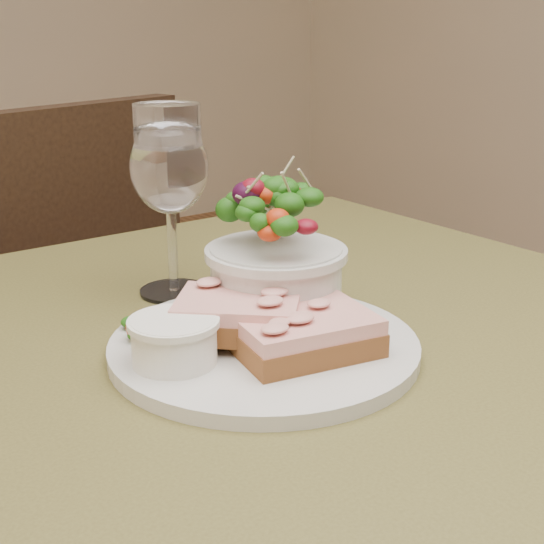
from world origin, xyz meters
TOP-DOWN VIEW (x-y plane):
  - cafe_table at (0.00, 0.00)m, footprint 0.80×0.80m
  - chair_far at (-0.02, 0.72)m, footprint 0.52×0.52m
  - dinner_plate at (-0.03, -0.01)m, footprint 0.26×0.26m
  - sandwich_front at (-0.02, -0.05)m, footprint 0.12×0.10m
  - sandwich_back at (-0.05, 0.00)m, footprint 0.12×0.12m
  - ramekin at (-0.11, -0.01)m, footprint 0.07×0.07m
  - salad_bowl at (0.01, 0.03)m, footprint 0.12×0.12m
  - garnish at (-0.10, 0.06)m, footprint 0.05×0.04m
  - wine_glass at (-0.02, 0.16)m, footprint 0.08×0.08m

SIDE VIEW (x-z plane):
  - chair_far at x=-0.02m, z-range -0.16..0.74m
  - cafe_table at x=0.00m, z-range 0.27..1.02m
  - dinner_plate at x=-0.03m, z-range 0.75..0.76m
  - garnish at x=-0.10m, z-range 0.76..0.78m
  - sandwich_front at x=-0.02m, z-range 0.76..0.79m
  - ramekin at x=-0.11m, z-range 0.76..0.80m
  - sandwich_back at x=-0.05m, z-range 0.77..0.80m
  - salad_bowl at x=0.01m, z-range 0.76..0.88m
  - wine_glass at x=-0.02m, z-range 0.79..0.96m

